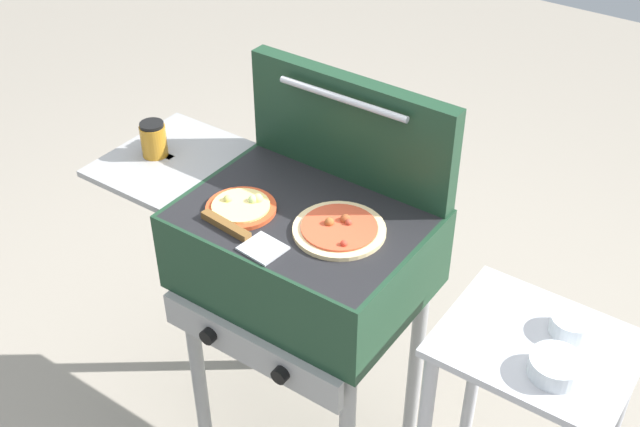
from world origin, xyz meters
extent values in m
cube|color=#193823|center=(0.00, 0.00, 0.78)|extent=(0.64, 0.48, 0.24)
cube|color=black|center=(0.00, 0.00, 0.90)|extent=(0.61, 0.46, 0.01)
cube|color=#959595|center=(-0.48, 0.00, 0.89)|extent=(0.32, 0.41, 0.02)
cube|color=#959595|center=(-0.48, 0.00, 0.78)|extent=(0.02, 0.02, 0.24)
cube|color=#959595|center=(0.00, -0.25, 0.61)|extent=(0.58, 0.02, 0.10)
cylinder|color=black|center=(-0.12, -0.28, 0.61)|extent=(0.04, 0.02, 0.04)
cylinder|color=black|center=(0.12, -0.28, 0.61)|extent=(0.04, 0.02, 0.04)
cylinder|color=#959595|center=(-0.27, -0.19, 0.33)|extent=(0.04, 0.04, 0.66)
cylinder|color=#959595|center=(-0.27, 0.19, 0.33)|extent=(0.04, 0.04, 0.66)
cylinder|color=#959595|center=(0.27, 0.19, 0.33)|extent=(0.04, 0.04, 0.66)
cube|color=#193823|center=(0.00, 0.21, 1.05)|extent=(0.63, 0.06, 0.30)
cylinder|color=#B7B7BC|center=(0.00, 0.17, 1.16)|extent=(0.38, 0.02, 0.02)
cylinder|color=beige|center=(0.12, -0.01, 0.91)|extent=(0.24, 0.24, 0.01)
cylinder|color=#D14C2D|center=(0.12, -0.01, 0.92)|extent=(0.19, 0.19, 0.01)
sphere|color=#A45526|center=(0.09, -0.02, 0.92)|extent=(0.02, 0.02, 0.02)
sphere|color=red|center=(0.17, -0.07, 0.92)|extent=(0.02, 0.02, 0.02)
sphere|color=#E44723|center=(0.12, 0.01, 0.92)|extent=(0.02, 0.02, 0.02)
sphere|color=#A93F2C|center=(0.13, 0.01, 0.92)|extent=(0.02, 0.02, 0.02)
sphere|color=#9F4723|center=(0.12, 0.01, 0.92)|extent=(0.03, 0.03, 0.03)
cylinder|color=#C64723|center=(-0.14, -0.08, 0.91)|extent=(0.19, 0.19, 0.01)
cylinder|color=#EDD17A|center=(-0.14, -0.08, 0.92)|extent=(0.15, 0.15, 0.01)
sphere|color=#CFCB66|center=(-0.18, -0.09, 0.92)|extent=(0.02, 0.02, 0.02)
sphere|color=#EFE175|center=(-0.12, -0.04, 0.92)|extent=(0.03, 0.03, 0.03)
sphere|color=#B5D486|center=(-0.13, -0.05, 0.92)|extent=(0.03, 0.03, 0.03)
cylinder|color=#B77A1E|center=(-0.52, -0.01, 0.95)|extent=(0.07, 0.07, 0.09)
cylinder|color=black|center=(-0.52, -0.01, 1.00)|extent=(0.07, 0.07, 0.01)
cube|color=#B7BABF|center=(0.01, -0.18, 0.90)|extent=(0.11, 0.10, 0.01)
cube|color=brown|center=(-0.12, -0.17, 0.91)|extent=(0.16, 0.04, 0.02)
cube|color=#B2B2B7|center=(0.66, 0.00, 0.80)|extent=(0.44, 0.36, 0.02)
cylinder|color=#B2B2B7|center=(0.47, 0.15, 0.39)|extent=(0.04, 0.04, 0.79)
cylinder|color=silver|center=(0.72, -0.07, 0.83)|extent=(0.12, 0.12, 0.04)
cylinder|color=#4C7533|center=(0.72, -0.07, 0.83)|extent=(0.10, 0.10, 0.02)
cylinder|color=silver|center=(0.71, 0.07, 0.83)|extent=(0.10, 0.10, 0.04)
cylinder|color=#996B47|center=(0.71, 0.07, 0.83)|extent=(0.08, 0.08, 0.02)
camera|label=1|loc=(0.99, -1.35, 2.13)|focal=44.95mm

